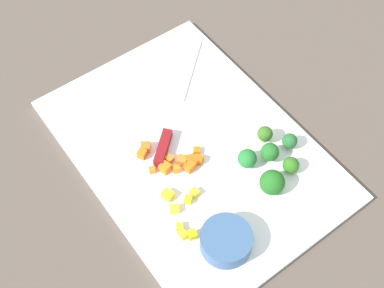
% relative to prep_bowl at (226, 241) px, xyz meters
% --- Properties ---
extents(ground_plane, '(4.00, 4.00, 0.00)m').
position_rel_prep_bowl_xyz_m(ground_plane, '(0.18, -0.07, -0.03)').
color(ground_plane, brown).
extents(cutting_board, '(0.54, 0.38, 0.01)m').
position_rel_prep_bowl_xyz_m(cutting_board, '(0.18, -0.07, -0.02)').
color(cutting_board, white).
rests_on(cutting_board, ground_plane).
extents(prep_bowl, '(0.08, 0.08, 0.03)m').
position_rel_prep_bowl_xyz_m(prep_bowl, '(0.00, 0.00, 0.00)').
color(prep_bowl, '#3A5C8A').
rests_on(prep_bowl, cutting_board).
extents(chef_knife, '(0.22, 0.25, 0.02)m').
position_rel_prep_bowl_xyz_m(chef_knife, '(0.25, -0.07, -0.01)').
color(chef_knife, silver).
rests_on(chef_knife, cutting_board).
extents(carrot_dice_0, '(0.02, 0.02, 0.01)m').
position_rel_prep_bowl_xyz_m(carrot_dice_0, '(0.18, -0.02, -0.01)').
color(carrot_dice_0, orange).
rests_on(carrot_dice_0, cutting_board).
extents(carrot_dice_1, '(0.02, 0.02, 0.01)m').
position_rel_prep_bowl_xyz_m(carrot_dice_1, '(0.17, -0.04, -0.01)').
color(carrot_dice_1, orange).
rests_on(carrot_dice_1, cutting_board).
extents(carrot_dice_2, '(0.02, 0.02, 0.02)m').
position_rel_prep_bowl_xyz_m(carrot_dice_2, '(0.15, -0.04, -0.01)').
color(carrot_dice_2, orange).
rests_on(carrot_dice_2, cutting_board).
extents(carrot_dice_3, '(0.02, 0.02, 0.01)m').
position_rel_prep_bowl_xyz_m(carrot_dice_3, '(0.17, -0.07, -0.01)').
color(carrot_dice_3, orange).
rests_on(carrot_dice_3, cutting_board).
extents(carrot_dice_4, '(0.02, 0.02, 0.02)m').
position_rel_prep_bowl_xyz_m(carrot_dice_4, '(0.17, -0.00, -0.01)').
color(carrot_dice_4, orange).
rests_on(carrot_dice_4, cutting_board).
extents(carrot_dice_5, '(0.01, 0.01, 0.01)m').
position_rel_prep_bowl_xyz_m(carrot_dice_5, '(0.19, 0.02, -0.01)').
color(carrot_dice_5, orange).
rests_on(carrot_dice_5, cutting_board).
extents(carrot_dice_6, '(0.02, 0.02, 0.01)m').
position_rel_prep_bowl_xyz_m(carrot_dice_6, '(0.16, -0.02, -0.01)').
color(carrot_dice_6, orange).
rests_on(carrot_dice_6, cutting_board).
extents(carrot_dice_7, '(0.02, 0.02, 0.01)m').
position_rel_prep_bowl_xyz_m(carrot_dice_7, '(0.15, -0.06, -0.01)').
color(carrot_dice_7, orange).
rests_on(carrot_dice_7, cutting_board).
extents(carrot_dice_8, '(0.02, 0.02, 0.01)m').
position_rel_prep_bowl_xyz_m(carrot_dice_8, '(0.22, 0.02, -0.01)').
color(carrot_dice_8, orange).
rests_on(carrot_dice_8, cutting_board).
extents(carrot_dice_9, '(0.02, 0.02, 0.01)m').
position_rel_prep_bowl_xyz_m(carrot_dice_9, '(0.23, 0.00, -0.01)').
color(carrot_dice_9, orange).
rests_on(carrot_dice_9, cutting_board).
extents(carrot_dice_10, '(0.02, 0.02, 0.01)m').
position_rel_prep_bowl_xyz_m(carrot_dice_10, '(0.16, -0.05, -0.01)').
color(carrot_dice_10, orange).
rests_on(carrot_dice_10, cutting_board).
extents(pepper_dice_0, '(0.02, 0.02, 0.01)m').
position_rel_prep_bowl_xyz_m(pepper_dice_0, '(0.13, 0.03, -0.01)').
color(pepper_dice_0, yellow).
rests_on(pepper_dice_0, cutting_board).
extents(pepper_dice_1, '(0.01, 0.01, 0.01)m').
position_rel_prep_bowl_xyz_m(pepper_dice_1, '(0.10, -0.02, -0.01)').
color(pepper_dice_1, yellow).
rests_on(pepper_dice_1, cutting_board).
extents(pepper_dice_2, '(0.02, 0.02, 0.01)m').
position_rel_prep_bowl_xyz_m(pepper_dice_2, '(0.10, 0.03, -0.01)').
color(pepper_dice_2, yellow).
rests_on(pepper_dice_2, cutting_board).
extents(pepper_dice_3, '(0.02, 0.01, 0.01)m').
position_rel_prep_bowl_xyz_m(pepper_dice_3, '(0.05, 0.05, -0.01)').
color(pepper_dice_3, yellow).
rests_on(pepper_dice_3, cutting_board).
extents(pepper_dice_4, '(0.02, 0.02, 0.01)m').
position_rel_prep_bowl_xyz_m(pepper_dice_4, '(0.10, 0.00, -0.01)').
color(pepper_dice_4, yellow).
rests_on(pepper_dice_4, cutting_board).
extents(pepper_dice_5, '(0.02, 0.02, 0.01)m').
position_rel_prep_bowl_xyz_m(pepper_dice_5, '(0.07, 0.04, -0.01)').
color(pepper_dice_5, yellow).
rests_on(pepper_dice_5, cutting_board).
extents(pepper_dice_6, '(0.02, 0.02, 0.02)m').
position_rel_prep_bowl_xyz_m(pepper_dice_6, '(0.04, 0.03, -0.01)').
color(pepper_dice_6, yellow).
rests_on(pepper_dice_6, cutting_board).
extents(broccoli_floret_0, '(0.03, 0.03, 0.04)m').
position_rel_prep_bowl_xyz_m(broccoli_floret_0, '(0.10, -0.12, 0.00)').
color(broccoli_floret_0, '#92B066').
rests_on(broccoli_floret_0, cutting_board).
extents(broccoli_floret_1, '(0.03, 0.03, 0.04)m').
position_rel_prep_bowl_xyz_m(broccoli_floret_1, '(0.08, -0.16, 0.01)').
color(broccoli_floret_1, '#8CC354').
rests_on(broccoli_floret_1, cutting_board).
extents(broccoli_floret_2, '(0.03, 0.03, 0.04)m').
position_rel_prep_bowl_xyz_m(broccoli_floret_2, '(0.12, -0.18, 0.01)').
color(broccoli_floret_2, '#98B461').
rests_on(broccoli_floret_2, cutting_board).
extents(broccoli_floret_3, '(0.04, 0.04, 0.04)m').
position_rel_prep_bowl_xyz_m(broccoli_floret_3, '(0.04, -0.13, 0.00)').
color(broccoli_floret_3, '#8CAE6D').
rests_on(broccoli_floret_3, cutting_board).
extents(broccoli_floret_4, '(0.03, 0.03, 0.03)m').
position_rel_prep_bowl_xyz_m(broccoli_floret_4, '(0.08, -0.21, 0.00)').
color(broccoli_floret_4, '#8EB56A').
rests_on(broccoli_floret_4, cutting_board).
extents(broccoli_floret_5, '(0.03, 0.03, 0.03)m').
position_rel_prep_bowl_xyz_m(broccoli_floret_5, '(0.04, -0.18, -0.00)').
color(broccoli_floret_5, '#80BC67').
rests_on(broccoli_floret_5, cutting_board).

